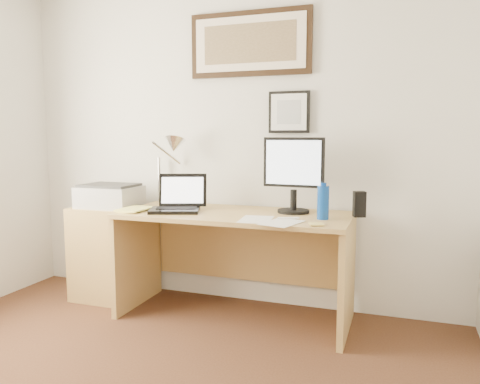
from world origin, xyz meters
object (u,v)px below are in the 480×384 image
at_px(side_cabinet, 109,253).
at_px(book, 125,209).
at_px(lcd_monitor, 294,171).
at_px(water_bottle, 323,203).
at_px(desk, 238,243).
at_px(printer, 110,196).
at_px(laptop, 178,203).

distance_m(side_cabinet, book, 0.52).
bearing_deg(lcd_monitor, water_bottle, -37.26).
height_order(desk, printer, printer).
relative_size(lcd_monitor, printer, 1.18).
bearing_deg(lcd_monitor, side_cabinet, -176.84).
relative_size(water_bottle, lcd_monitor, 0.41).
bearing_deg(lcd_monitor, laptop, -166.82).
xyz_separation_m(desk, printer, (-1.04, -0.03, 0.30)).
bearing_deg(laptop, book, -167.75).
bearing_deg(laptop, desk, 19.09).
height_order(laptop, printer, laptop).
bearing_deg(book, printer, 142.89).
distance_m(desk, laptop, 0.52).
relative_size(book, desk, 0.16).
relative_size(water_bottle, desk, 0.13).
distance_m(side_cabinet, printer, 0.45).
bearing_deg(laptop, printer, 170.33).
bearing_deg(printer, water_bottle, -3.49).
distance_m(laptop, printer, 0.65).
relative_size(side_cabinet, water_bottle, 3.40).
relative_size(book, printer, 0.57).
distance_m(book, laptop, 0.40).
bearing_deg(laptop, water_bottle, 0.41).
bearing_deg(book, laptop, 12.25).
relative_size(desk, laptop, 3.98).
bearing_deg(laptop, side_cabinet, 171.03).
distance_m(water_bottle, printer, 1.67).
height_order(water_bottle, lcd_monitor, lcd_monitor).
relative_size(desk, printer, 3.64).
height_order(side_cabinet, printer, printer).
xyz_separation_m(lcd_monitor, printer, (-1.43, -0.08, -0.22)).
distance_m(water_bottle, laptop, 1.03).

